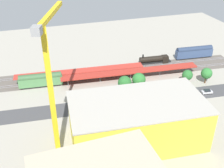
{
  "coord_description": "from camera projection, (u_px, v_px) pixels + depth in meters",
  "views": [
    {
      "loc": [
        33.05,
        88.27,
        60.22
      ],
      "look_at": [
        5.51,
        -0.63,
        6.86
      ],
      "focal_mm": 44.72,
      "sensor_mm": 36.0,
      "label": 1
    }
  ],
  "objects": [
    {
      "name": "parked_car_3",
      "position": [
        151.0,
        101.0,
        107.68
      ],
      "size": [
        4.88,
        2.32,
        1.8
      ],
      "color": "black",
      "rests_on": "ground"
    },
    {
      "name": "parked_car_0",
      "position": [
        207.0,
        92.0,
        113.96
      ],
      "size": [
        4.6,
        2.38,
        1.7
      ],
      "color": "black",
      "rests_on": "ground"
    },
    {
      "name": "parked_car_2",
      "position": [
        169.0,
        97.0,
        110.25
      ],
      "size": [
        4.53,
        2.13,
        1.69
      ],
      "color": "black",
      "rests_on": "ground"
    },
    {
      "name": "parked_car_4",
      "position": [
        131.0,
        104.0,
        106.03
      ],
      "size": [
        4.8,
        2.06,
        1.63
      ],
      "color": "black",
      "rests_on": "ground"
    },
    {
      "name": "street_tree_3",
      "position": [
        187.0,
        75.0,
        119.09
      ],
      "size": [
        4.53,
        4.53,
        6.58
      ],
      "color": "brown",
      "rests_on": "ground"
    },
    {
      "name": "box_truck_0",
      "position": [
        128.0,
        105.0,
        103.87
      ],
      "size": [
        10.03,
        2.46,
        3.41
      ],
      "color": "black",
      "rests_on": "ground"
    },
    {
      "name": "box_truck_1",
      "position": [
        135.0,
        104.0,
        104.21
      ],
      "size": [
        8.65,
        2.88,
        3.65
      ],
      "color": "black",
      "rests_on": "ground"
    },
    {
      "name": "freight_coach_far",
      "position": [
        40.0,
        80.0,
        117.89
      ],
      "size": [
        18.41,
        4.36,
        6.02
      ],
      "color": "black",
      "rests_on": "ground"
    },
    {
      "name": "construction_building",
      "position": [
        137.0,
        122.0,
        86.47
      ],
      "size": [
        42.03,
        24.38,
        14.11
      ],
      "primitive_type": "cube",
      "rotation": [
        0.0,
        0.0,
        -0.08
      ],
      "color": "yellow",
      "rests_on": "ground"
    },
    {
      "name": "parked_car_1",
      "position": [
        188.0,
        95.0,
        112.15
      ],
      "size": [
        4.84,
        2.18,
        1.54
      ],
      "color": "black",
      "rests_on": "ground"
    },
    {
      "name": "track_rails",
      "position": [
        109.0,
        72.0,
        130.14
      ],
      "size": [
        123.87,
        17.89,
        0.12
      ],
      "color": "#9E9EA8",
      "rests_on": "ground"
    },
    {
      "name": "parked_car_5",
      "position": [
        108.0,
        109.0,
        103.33
      ],
      "size": [
        4.55,
        1.94,
        1.7
      ],
      "color": "black",
      "rests_on": "ground"
    },
    {
      "name": "street_tree_2",
      "position": [
        207.0,
        73.0,
        119.54
      ],
      "size": [
        4.81,
        4.81,
        7.14
      ],
      "color": "brown",
      "rests_on": "ground"
    },
    {
      "name": "street_tree_1",
      "position": [
        139.0,
        80.0,
        112.37
      ],
      "size": [
        5.51,
        5.51,
        8.65
      ],
      "color": "brown",
      "rests_on": "ground"
    },
    {
      "name": "parked_car_6",
      "position": [
        86.0,
        112.0,
        101.42
      ],
      "size": [
        4.84,
        2.09,
        1.77
      ],
      "color": "black",
      "rests_on": "ground"
    },
    {
      "name": "construction_roof_slab",
      "position": [
        138.0,
        102.0,
        82.86
      ],
      "size": [
        42.68,
        25.03,
        0.4
      ],
      "primitive_type": "cube",
      "rotation": [
        0.0,
        0.0,
        -0.08
      ],
      "color": "#ADA89E",
      "rests_on": "construction_building"
    },
    {
      "name": "box_truck_2",
      "position": [
        143.0,
        102.0,
        105.74
      ],
      "size": [
        9.92,
        3.23,
        3.38
      ],
      "color": "black",
      "rests_on": "ground"
    },
    {
      "name": "ground_plane",
      "position": [
        126.0,
        98.0,
        111.59
      ],
      "size": [
        198.8,
        198.8,
        0.0
      ],
      "primitive_type": "plane",
      "color": "#9E998C",
      "rests_on": "ground"
    },
    {
      "name": "platform_canopy_far",
      "position": [
        80.0,
        71.0,
        123.33
      ],
      "size": [
        57.09,
        9.07,
        4.14
      ],
      "color": "#B73328",
      "rests_on": "ground"
    },
    {
      "name": "traffic_light",
      "position": [
        140.0,
        97.0,
        103.09
      ],
      "size": [
        0.5,
        0.36,
        7.28
      ],
      "color": "#333333",
      "rests_on": "ground"
    },
    {
      "name": "street_tree_0",
      "position": [
        125.0,
        83.0,
        110.73
      ],
      "size": [
        5.53,
        5.53,
        8.37
      ],
      "color": "brown",
      "rests_on": "ground"
    },
    {
      "name": "passenger_coach",
      "position": [
        194.0,
        52.0,
        143.22
      ],
      "size": [
        19.83,
        4.52,
        6.29
      ],
      "color": "black",
      "rests_on": "ground"
    },
    {
      "name": "street_asphalt",
      "position": [
        128.0,
        102.0,
        108.89
      ],
      "size": [
        124.57,
        18.81,
        0.01
      ],
      "primitive_type": "cube",
      "rotation": [
        0.0,
        0.0,
        -0.08
      ],
      "color": "#424244",
      "rests_on": "ground"
    },
    {
      "name": "tower_crane",
      "position": [
        52.0,
        83.0,
        72.88
      ],
      "size": [
        10.1,
        24.47,
        41.58
      ],
      "color": "gray",
      "rests_on": "ground"
    },
    {
      "name": "rail_bed",
      "position": [
        109.0,
        73.0,
        130.23
      ],
      "size": [
        125.01,
        24.28,
        0.01
      ],
      "primitive_type": "cube",
      "rotation": [
        0.0,
        0.0,
        -0.08
      ],
      "color": "#5B544C",
      "rests_on": "ground"
    },
    {
      "name": "locomotive",
      "position": [
        155.0,
        60.0,
        138.35
      ],
      "size": [
        16.17,
        4.07,
        5.23
      ],
      "color": "black",
      "rests_on": "ground"
    },
    {
      "name": "platform_canopy_near",
      "position": [
        131.0,
        71.0,
        123.11
      ],
      "size": [
        61.85,
        9.63,
        4.07
      ],
      "color": "#A82D23",
      "rests_on": "ground"
    }
  ]
}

